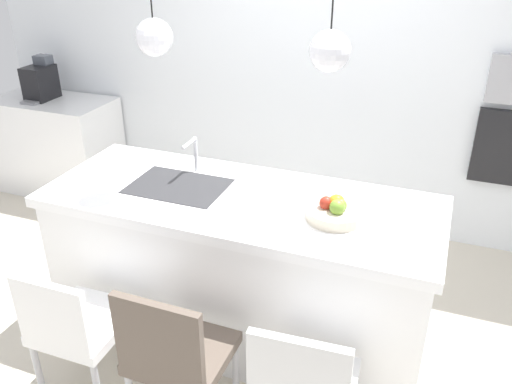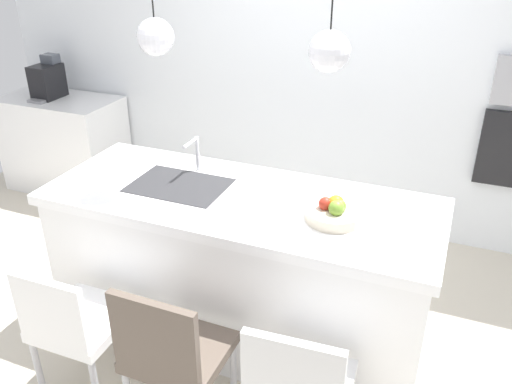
{
  "view_description": "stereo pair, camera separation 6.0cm",
  "coord_description": "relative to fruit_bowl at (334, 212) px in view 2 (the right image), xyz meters",
  "views": [
    {
      "loc": [
        1.03,
        -2.44,
        2.33
      ],
      "look_at": [
        0.1,
        0.0,
        1.01
      ],
      "focal_mm": 37.24,
      "sensor_mm": 36.0,
      "label": 1
    },
    {
      "loc": [
        1.09,
        -2.42,
        2.33
      ],
      "look_at": [
        0.1,
        0.0,
        1.01
      ],
      "focal_mm": 37.24,
      "sensor_mm": 36.0,
      "label": 2
    }
  ],
  "objects": [
    {
      "name": "chair_middle",
      "position": [
        -0.57,
        -0.74,
        -0.5
      ],
      "size": [
        0.46,
        0.44,
        0.89
      ],
      "color": "brown",
      "rests_on": "ground"
    },
    {
      "name": "floor",
      "position": [
        -0.56,
        0.05,
        -1.0
      ],
      "size": [
        6.6,
        6.6,
        0.0
      ],
      "primitive_type": "plane",
      "color": "beige",
      "rests_on": "ground"
    },
    {
      "name": "faucet",
      "position": [
        -0.95,
        0.26,
        0.1
      ],
      "size": [
        0.02,
        0.17,
        0.22
      ],
      "color": "silver",
      "rests_on": "kitchen_island"
    },
    {
      "name": "chair_near",
      "position": [
        -1.15,
        -0.74,
        -0.51
      ],
      "size": [
        0.43,
        0.46,
        0.85
      ],
      "color": "white",
      "rests_on": "ground"
    },
    {
      "name": "pendant_light_left",
      "position": [
        -1.02,
        0.05,
        0.8
      ],
      "size": [
        0.2,
        0.2,
        0.8
      ],
      "color": "silver"
    },
    {
      "name": "back_wall",
      "position": [
        -0.56,
        1.7,
        0.3
      ],
      "size": [
        6.0,
        0.1,
        2.6
      ],
      "primitive_type": "cube",
      "color": "white",
      "rests_on": "ground"
    },
    {
      "name": "sink_basin",
      "position": [
        -0.95,
        0.05,
        -0.05
      ],
      "size": [
        0.56,
        0.4,
        0.02
      ],
      "primitive_type": "cube",
      "color": "#2D2D30",
      "rests_on": "kitchen_island"
    },
    {
      "name": "fruit_bowl",
      "position": [
        0.0,
        0.0,
        0.0
      ],
      "size": [
        0.3,
        0.3,
        0.13
      ],
      "color": "beige",
      "rests_on": "kitchen_island"
    },
    {
      "name": "coffee_machine",
      "position": [
        -3.04,
        1.33,
        0.06
      ],
      "size": [
        0.2,
        0.35,
        0.38
      ],
      "color": "black",
      "rests_on": "side_counter"
    },
    {
      "name": "side_counter",
      "position": [
        -2.96,
        1.33,
        -0.55
      ],
      "size": [
        1.1,
        0.6,
        0.9
      ],
      "primitive_type": "cube",
      "color": "white",
      "rests_on": "ground"
    },
    {
      "name": "kitchen_island",
      "position": [
        -0.56,
        0.05,
        -0.52
      ],
      "size": [
        2.25,
        0.88,
        0.96
      ],
      "color": "white",
      "rests_on": "ground"
    },
    {
      "name": "pendant_light_right",
      "position": [
        -0.09,
        0.05,
        0.8
      ],
      "size": [
        0.2,
        0.2,
        0.8
      ],
      "color": "silver"
    }
  ]
}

